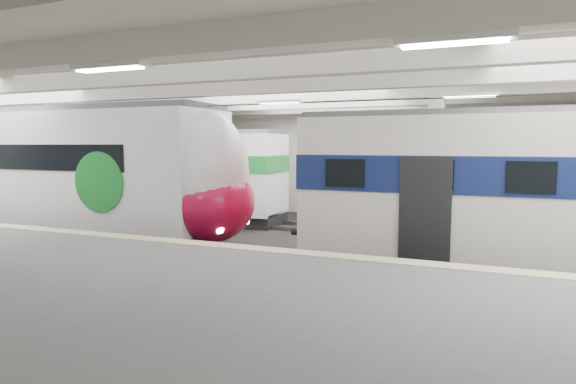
% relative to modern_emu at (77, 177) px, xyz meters
% --- Properties ---
extents(station_hall, '(36.00, 24.00, 5.75)m').
position_rel_modern_emu_xyz_m(station_hall, '(7.09, -1.74, 0.88)').
color(station_hall, black).
rests_on(station_hall, ground).
extents(modern_emu, '(15.10, 3.11, 4.81)m').
position_rel_modern_emu_xyz_m(modern_emu, '(0.00, 0.00, 0.00)').
color(modern_emu, white).
rests_on(modern_emu, ground).
extents(older_rer, '(13.19, 2.91, 4.36)m').
position_rel_modern_emu_xyz_m(older_rer, '(15.52, 0.00, -0.07)').
color(older_rer, silver).
rests_on(older_rer, ground).
extents(far_train, '(12.83, 2.91, 4.13)m').
position_rel_modern_emu_xyz_m(far_train, '(-0.91, 5.50, -0.23)').
color(far_train, white).
rests_on(far_train, ground).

